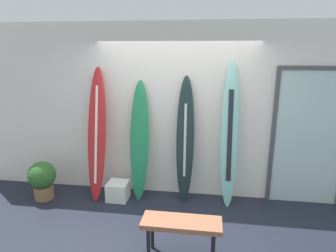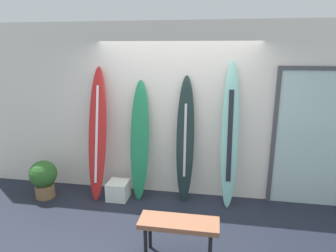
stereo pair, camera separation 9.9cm
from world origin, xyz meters
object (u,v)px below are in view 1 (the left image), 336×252
Objects in this scene: surfboard_seafoam at (230,137)px; glass_door at (309,136)px; surfboard_emerald at (139,142)px; potted_plant at (42,178)px; surfboard_crimson at (97,135)px; display_block_left at (118,191)px; surfboard_charcoal at (185,140)px; bench at (181,226)px.

glass_door is at bearing 9.67° from surfboard_seafoam.
potted_plant is (-1.55, -0.31, -0.59)m from surfboard_emerald.
surfboard_crimson is at bearing 14.59° from potted_plant.
potted_plant is (-4.16, -0.50, -0.76)m from glass_door.
display_block_left is at bearing -154.05° from surfboard_emerald.
surfboard_charcoal is 2.17× the size of bench.
glass_door reaches higher than surfboard_crimson.
surfboard_seafoam is 3.07m from potted_plant.
surfboard_seafoam is at bearing 4.91° from display_block_left.
glass_door is (2.61, 0.19, 0.16)m from surfboard_emerald.
surfboard_charcoal reaches higher than potted_plant.
surfboard_emerald is 0.86× the size of surfboard_seafoam.
potted_plant is at bearing -165.41° from surfboard_crimson.
surfboard_seafoam is 1.99m from display_block_left.
surfboard_seafoam is (0.68, -0.04, 0.10)m from surfboard_charcoal.
potted_plant is at bearing -173.09° from glass_door.
surfboard_seafoam is (1.41, -0.01, 0.15)m from surfboard_emerald.
glass_door is at bearing 41.72° from bench.
surfboard_charcoal is 1.54m from bench.
display_block_left is at bearing -173.13° from glass_door.
bench is at bearing -112.81° from surfboard_seafoam.
bench is (0.09, -1.42, -0.58)m from surfboard_charcoal.
bench reaches higher than display_block_left.
surfboard_charcoal is 0.69m from surfboard_seafoam.
surfboard_emerald is at bearing 7.14° from surfboard_crimson.
surfboard_crimson is 3.37× the size of potted_plant.
surfboard_charcoal is 1.38m from display_block_left.
surfboard_crimson is 0.95× the size of surfboard_seafoam.
surfboard_seafoam is at bearing 5.78° from potted_plant.
glass_door is (3.28, 0.28, 0.06)m from surfboard_crimson.
surfboard_charcoal is 0.90× the size of surfboard_seafoam.
glass_door is 2.34× the size of bench.
surfboard_seafoam is 2.42× the size of bench.
surfboard_emerald reaches higher than display_block_left.
surfboard_charcoal reaches higher than surfboard_emerald.
surfboard_emerald is 5.77× the size of display_block_left.
glass_door is (2.94, 0.35, 0.96)m from display_block_left.
surfboard_crimson is 1.41m from surfboard_charcoal.
surfboard_emerald is 1.42m from surfboard_seafoam.
surfboard_emerald is (0.67, 0.08, -0.10)m from surfboard_crimson.
potted_plant is at bearing -174.22° from surfboard_seafoam.
surfboard_crimson reaches higher than bench.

